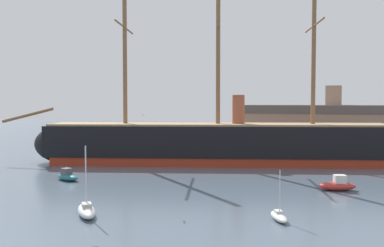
{
  "coord_description": "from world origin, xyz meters",
  "views": [
    {
      "loc": [
        20.95,
        -16.3,
        10.74
      ],
      "look_at": [
        3.44,
        40.43,
        7.71
      ],
      "focal_mm": 41.44,
      "sensor_mm": 36.0,
      "label": 1
    }
  ],
  "objects_px": {
    "tall_ship": "(218,143)",
    "motorboat_alongside_stern": "(338,185)",
    "sailboat_mid_right": "(279,216)",
    "dockside_warehouse_right": "(376,130)",
    "seagull_in_flight": "(144,115)",
    "sailboat_near_centre": "(86,210)",
    "motorboat_distant_centre": "(220,154)",
    "motorboat_alongside_bow": "(67,176)"
  },
  "relations": [
    {
      "from": "tall_ship",
      "to": "motorboat_distant_centre",
      "type": "xyz_separation_m",
      "value": [
        -1.66,
        8.85,
        -2.94
      ]
    },
    {
      "from": "tall_ship",
      "to": "sailboat_near_centre",
      "type": "xyz_separation_m",
      "value": [
        -3.54,
        -36.87,
        -3.09
      ]
    },
    {
      "from": "motorboat_alongside_bow",
      "to": "seagull_in_flight",
      "type": "relative_size",
      "value": 3.94
    },
    {
      "from": "sailboat_mid_right",
      "to": "sailboat_near_centre",
      "type": "bearing_deg",
      "value": -167.88
    },
    {
      "from": "tall_ship",
      "to": "motorboat_distant_centre",
      "type": "bearing_deg",
      "value": 100.63
    },
    {
      "from": "motorboat_alongside_bow",
      "to": "dockside_warehouse_right",
      "type": "bearing_deg",
      "value": 46.49
    },
    {
      "from": "motorboat_alongside_bow",
      "to": "motorboat_distant_centre",
      "type": "relative_size",
      "value": 0.89
    },
    {
      "from": "motorboat_alongside_stern",
      "to": "dockside_warehouse_right",
      "type": "bearing_deg",
      "value": 78.8
    },
    {
      "from": "tall_ship",
      "to": "motorboat_alongside_stern",
      "type": "distance_m",
      "value": 26.08
    },
    {
      "from": "seagull_in_flight",
      "to": "motorboat_alongside_stern",
      "type": "bearing_deg",
      "value": 30.14
    },
    {
      "from": "sailboat_mid_right",
      "to": "motorboat_distant_centre",
      "type": "xyz_separation_m",
      "value": [
        -15.47,
        41.99,
        0.31
      ]
    },
    {
      "from": "sailboat_near_centre",
      "to": "motorboat_alongside_stern",
      "type": "distance_m",
      "value": 29.79
    },
    {
      "from": "tall_ship",
      "to": "motorboat_alongside_stern",
      "type": "relative_size",
      "value": 14.29
    },
    {
      "from": "sailboat_mid_right",
      "to": "motorboat_distant_centre",
      "type": "bearing_deg",
      "value": 110.23
    },
    {
      "from": "sailboat_mid_right",
      "to": "motorboat_alongside_bow",
      "type": "relative_size",
      "value": 1.08
    },
    {
      "from": "motorboat_alongside_bow",
      "to": "dockside_warehouse_right",
      "type": "xyz_separation_m",
      "value": [
        42.96,
        45.26,
        4.32
      ]
    },
    {
      "from": "tall_ship",
      "to": "motorboat_distant_centre",
      "type": "distance_m",
      "value": 9.48
    },
    {
      "from": "motorboat_alongside_bow",
      "to": "motorboat_distant_centre",
      "type": "height_order",
      "value": "motorboat_distant_centre"
    },
    {
      "from": "motorboat_alongside_bow",
      "to": "dockside_warehouse_right",
      "type": "distance_m",
      "value": 62.55
    },
    {
      "from": "motorboat_alongside_bow",
      "to": "dockside_warehouse_right",
      "type": "relative_size",
      "value": 0.07
    },
    {
      "from": "seagull_in_flight",
      "to": "dockside_warehouse_right",
      "type": "bearing_deg",
      "value": 61.94
    },
    {
      "from": "motorboat_alongside_bow",
      "to": "dockside_warehouse_right",
      "type": "height_order",
      "value": "dockside_warehouse_right"
    },
    {
      "from": "motorboat_alongside_stern",
      "to": "dockside_warehouse_right",
      "type": "distance_m",
      "value": 42.49
    },
    {
      "from": "motorboat_alongside_stern",
      "to": "motorboat_distant_centre",
      "type": "xyz_separation_m",
      "value": [
        -20.77,
        26.36,
        0.04
      ]
    },
    {
      "from": "sailboat_mid_right",
      "to": "dockside_warehouse_right",
      "type": "height_order",
      "value": "dockside_warehouse_right"
    },
    {
      "from": "sailboat_mid_right",
      "to": "motorboat_alongside_bow",
      "type": "xyz_separation_m",
      "value": [
        -29.46,
        11.85,
        0.19
      ]
    },
    {
      "from": "tall_ship",
      "to": "sailboat_mid_right",
      "type": "height_order",
      "value": "tall_ship"
    },
    {
      "from": "sailboat_mid_right",
      "to": "dockside_warehouse_right",
      "type": "bearing_deg",
      "value": 76.69
    },
    {
      "from": "motorboat_distant_centre",
      "to": "motorboat_alongside_stern",
      "type": "bearing_deg",
      "value": -51.76
    },
    {
      "from": "tall_ship",
      "to": "motorboat_distant_centre",
      "type": "relative_size",
      "value": 14.26
    },
    {
      "from": "motorboat_alongside_stern",
      "to": "tall_ship",
      "type": "bearing_deg",
      "value": 137.51
    },
    {
      "from": "motorboat_alongside_stern",
      "to": "sailboat_near_centre",
      "type": "bearing_deg",
      "value": -139.46
    },
    {
      "from": "sailboat_near_centre",
      "to": "motorboat_alongside_bow",
      "type": "height_order",
      "value": "sailboat_near_centre"
    },
    {
      "from": "sailboat_mid_right",
      "to": "dockside_warehouse_right",
      "type": "xyz_separation_m",
      "value": [
        13.51,
        57.11,
        4.52
      ]
    },
    {
      "from": "dockside_warehouse_right",
      "to": "seagull_in_flight",
      "type": "xyz_separation_m",
      "value": [
        -28.34,
        -53.15,
        4.35
      ]
    },
    {
      "from": "motorboat_alongside_bow",
      "to": "motorboat_distant_centre",
      "type": "distance_m",
      "value": 33.23
    },
    {
      "from": "tall_ship",
      "to": "sailboat_near_centre",
      "type": "height_order",
      "value": "tall_ship"
    },
    {
      "from": "motorboat_alongside_stern",
      "to": "dockside_warehouse_right",
      "type": "xyz_separation_m",
      "value": [
        8.21,
        41.47,
        4.24
      ]
    },
    {
      "from": "seagull_in_flight",
      "to": "motorboat_distant_centre",
      "type": "bearing_deg",
      "value": 90.97
    },
    {
      "from": "dockside_warehouse_right",
      "to": "sailboat_mid_right",
      "type": "bearing_deg",
      "value": -103.31
    },
    {
      "from": "sailboat_near_centre",
      "to": "motorboat_alongside_stern",
      "type": "relative_size",
      "value": 1.37
    },
    {
      "from": "sailboat_mid_right",
      "to": "motorboat_alongside_bow",
      "type": "distance_m",
      "value": 31.75
    }
  ]
}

